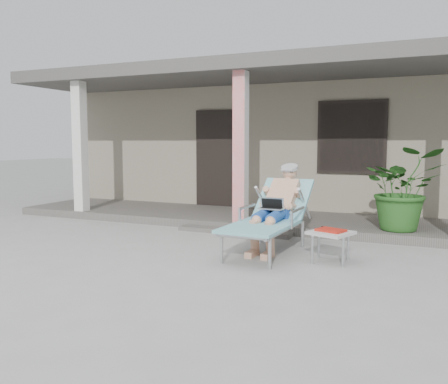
% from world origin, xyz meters
% --- Properties ---
extents(ground, '(60.00, 60.00, 0.00)m').
position_xyz_m(ground, '(0.00, 0.00, 0.00)').
color(ground, '#9E9E99').
rests_on(ground, ground).
extents(house, '(10.40, 5.40, 3.30)m').
position_xyz_m(house, '(0.00, 6.50, 1.67)').
color(house, gray).
rests_on(house, ground).
extents(porch_deck, '(10.00, 2.00, 0.15)m').
position_xyz_m(porch_deck, '(0.00, 3.00, 0.07)').
color(porch_deck, '#605B56').
rests_on(porch_deck, ground).
extents(porch_overhang, '(10.00, 2.30, 2.85)m').
position_xyz_m(porch_overhang, '(0.00, 2.95, 2.79)').
color(porch_overhang, silver).
rests_on(porch_overhang, porch_deck).
extents(porch_step, '(2.00, 0.30, 0.07)m').
position_xyz_m(porch_step, '(0.00, 1.85, 0.04)').
color(porch_step, '#605B56').
rests_on(porch_step, ground).
extents(lounger, '(0.85, 2.06, 1.32)m').
position_xyz_m(lounger, '(0.99, 0.93, 0.81)').
color(lounger, '#B7B7BC').
rests_on(lounger, ground).
extents(side_table, '(0.62, 0.62, 0.44)m').
position_xyz_m(side_table, '(1.89, 0.56, 0.37)').
color(side_table, '#B9B9B4').
rests_on(side_table, ground).
extents(potted_palm, '(1.41, 1.29, 1.33)m').
position_xyz_m(potted_palm, '(2.65, 2.49, 0.81)').
color(potted_palm, '#26591E').
rests_on(potted_palm, porch_deck).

